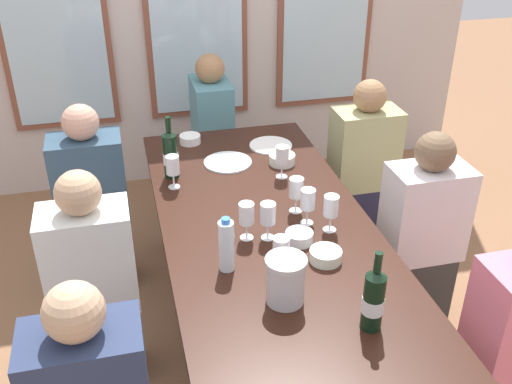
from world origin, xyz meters
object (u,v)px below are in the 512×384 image
metal_pitcher (286,280)px  wine_glass_7 (308,201)px  tasting_bowl_1 (326,256)px  seated_person_2 (94,289)px  tasting_bowl_2 (190,139)px  seated_person_3 (421,240)px  wine_glass_0 (281,250)px  seated_person_6 (213,138)px  wine_bottle_1 (170,154)px  wine_glass_1 (282,156)px  wine_glass_3 (246,215)px  white_plate_1 (271,145)px  seated_person_1 (362,173)px  dining_table (268,239)px  water_bottle (226,245)px  wine_glass_2 (268,214)px  wine_glass_5 (173,167)px  wine_bottle_0 (373,299)px  tasting_bowl_3 (299,237)px  wine_glass_4 (331,208)px  seated_person_0 (93,205)px  wine_glass_6 (296,189)px  white_plate_0 (228,162)px  tasting_bowl_0 (282,159)px

metal_pitcher → wine_glass_7: bearing=63.4°
tasting_bowl_1 → seated_person_2: (-0.95, 0.32, -0.24)m
tasting_bowl_2 → wine_glass_7: wine_glass_7 is taller
tasting_bowl_1 → seated_person_3: (0.63, 0.32, -0.24)m
wine_glass_0 → seated_person_6: seated_person_6 is taller
wine_glass_7 → seated_person_2: (-0.97, 0.03, -0.33)m
wine_bottle_1 → wine_glass_1: (0.55, -0.14, -0.01)m
seated_person_3 → wine_glass_3: bearing=-174.9°
white_plate_1 → wine_bottle_1: bearing=-158.6°
wine_glass_1 → seated_person_3: seated_person_3 is taller
metal_pitcher → seated_person_3: 1.05m
wine_bottle_1 → tasting_bowl_2: size_ratio=2.72×
wine_glass_0 → seated_person_1: size_ratio=0.16×
dining_table → wine_glass_7: bearing=-6.7°
seated_person_2 → seated_person_6: (0.79, 1.46, 0.00)m
water_bottle → wine_glass_2: size_ratio=1.38×
tasting_bowl_2 → seated_person_1: seated_person_1 is taller
wine_glass_5 → wine_bottle_1: bearing=88.1°
wine_glass_0 → wine_bottle_0: bearing=-58.2°
tasting_bowl_3 → wine_glass_5: bearing=127.2°
wine_glass_1 → seated_person_1: seated_person_1 is taller
wine_glass_0 → wine_glass_4: bearing=40.6°
wine_glass_3 → wine_glass_7: (0.29, 0.05, -0.00)m
wine_bottle_1 → seated_person_6: seated_person_6 is taller
white_plate_1 → wine_bottle_0: size_ratio=0.77×
dining_table → wine_glass_3: bearing=-147.7°
wine_glass_0 → seated_person_0: size_ratio=0.16×
wine_glass_6 → wine_bottle_0: bearing=-88.2°
wine_glass_6 → seated_person_0: 1.20m
water_bottle → wine_glass_1: size_ratio=1.38×
wine_bottle_0 → tasting_bowl_3: bearing=98.6°
wine_bottle_0 → seated_person_0: 1.80m
tasting_bowl_2 → seated_person_6: bearing=66.8°
wine_glass_4 → white_plate_0: bearing=112.2°
wine_glass_4 → seated_person_0: seated_person_0 is taller
wine_glass_0 → tasting_bowl_0: bearing=73.7°
wine_glass_2 → wine_glass_4: size_ratio=1.00×
white_plate_1 → seated_person_1: size_ratio=0.22×
tasting_bowl_0 → wine_glass_4: 0.69m
tasting_bowl_0 → seated_person_1: bearing=16.9°
tasting_bowl_2 → seated_person_3: (1.01, -0.96, -0.24)m
wine_glass_0 → seated_person_1: seated_person_1 is taller
water_bottle → dining_table: bearing=47.9°
metal_pitcher → tasting_bowl_3: bearing=64.8°
wine_bottle_1 → seated_person_6: 1.02m
water_bottle → wine_glass_4: (0.50, 0.17, 0.00)m
wine_glass_7 → seated_person_1: bearing=51.5°
seated_person_0 → tasting_bowl_1: bearing=-48.1°
tasting_bowl_0 → wine_glass_7: bearing=-95.3°
white_plate_1 → seated_person_2: (-1.02, -0.80, -0.22)m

